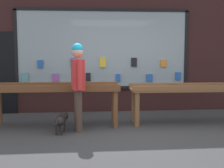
% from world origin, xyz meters
% --- Properties ---
extents(ground_plane, '(40.00, 40.00, 0.00)m').
position_xyz_m(ground_plane, '(0.00, 0.00, 0.00)').
color(ground_plane, '#38383A').
extents(shopfront_facade, '(7.14, 0.29, 3.60)m').
position_xyz_m(shopfront_facade, '(-0.07, 2.39, 1.78)').
color(shopfront_facade, '#331919').
rests_on(shopfront_facade, ground_plane).
extents(display_table_left, '(2.74, 0.71, 0.92)m').
position_xyz_m(display_table_left, '(-1.50, 0.80, 0.75)').
color(display_table_left, brown).
rests_on(display_table_left, ground_plane).
extents(display_table_right, '(2.74, 0.71, 0.88)m').
position_xyz_m(display_table_right, '(1.50, 0.80, 0.71)').
color(display_table_right, brown).
rests_on(display_table_right, ground_plane).
extents(person_browsing, '(0.29, 0.68, 1.77)m').
position_xyz_m(person_browsing, '(-1.02, 0.34, 1.05)').
color(person_browsing, '#4C382D').
rests_on(person_browsing, ground_plane).
extents(small_dog, '(0.28, 0.59, 0.39)m').
position_xyz_m(small_dog, '(-1.35, 0.20, 0.26)').
color(small_dog, black).
rests_on(small_dog, ground_plane).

